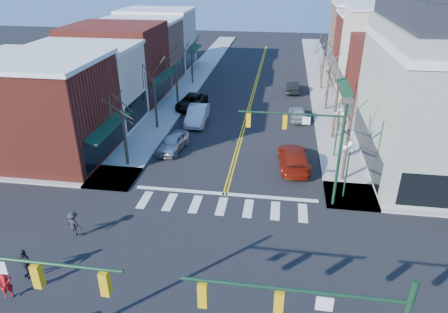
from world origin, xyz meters
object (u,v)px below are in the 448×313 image
at_px(car_left_mid, 197,115).
at_px(car_right_far, 292,87).
at_px(car_left_near, 173,142).
at_px(car_right_near, 294,158).
at_px(pedestrian_dark_a, 25,263).
at_px(lamppost_midblock, 338,124).
at_px(pedestrian_dark_b, 74,224).
at_px(lamppost_corner, 348,160).
at_px(pedestrian_red_a, 6,284).
at_px(car_right_mid, 298,113).
at_px(car_left_far, 192,101).

height_order(car_left_mid, car_right_far, car_left_mid).
relative_size(car_left_near, car_right_near, 0.78).
bearing_deg(car_left_near, pedestrian_dark_a, -93.83).
height_order(lamppost_midblock, pedestrian_dark_b, lamppost_midblock).
height_order(lamppost_corner, lamppost_midblock, same).
bearing_deg(car_right_near, pedestrian_red_a, 44.62).
bearing_deg(car_right_near, lamppost_midblock, -150.38).
height_order(car_right_near, pedestrian_dark_b, pedestrian_dark_b).
bearing_deg(pedestrian_dark_a, car_right_near, 68.60).
height_order(car_right_mid, pedestrian_red_a, pedestrian_red_a).
bearing_deg(car_left_far, pedestrian_dark_a, -87.61).
xyz_separation_m(car_left_far, pedestrian_red_a, (-2.62, -28.90, 0.21)).
xyz_separation_m(car_left_far, car_right_far, (11.20, 7.63, -0.02)).
distance_m(pedestrian_red_a, pedestrian_dark_a, 1.41).
relative_size(car_left_near, car_right_mid, 1.07).
distance_m(car_right_mid, pedestrian_red_a, 30.48).
distance_m(lamppost_midblock, pedestrian_red_a, 25.27).
distance_m(car_right_near, car_right_far, 20.46).
distance_m(lamppost_midblock, car_right_near, 4.64).
bearing_deg(pedestrian_dark_b, car_left_mid, -84.06).
xyz_separation_m(pedestrian_red_a, pedestrian_dark_b, (0.89, 5.05, -0.00)).
xyz_separation_m(car_right_near, car_right_far, (0.00, 20.46, -0.10)).
relative_size(pedestrian_red_a, pedestrian_dark_b, 1.00).
xyz_separation_m(lamppost_corner, car_right_mid, (-2.91, 15.03, -2.27)).
xyz_separation_m(car_left_far, pedestrian_dark_b, (-1.73, -23.85, 0.21)).
distance_m(car_left_mid, pedestrian_red_a, 24.84).
distance_m(car_left_near, car_left_far, 11.19).
height_order(lamppost_midblock, car_left_far, lamppost_midblock).
relative_size(lamppost_corner, car_right_far, 1.01).
distance_m(car_left_near, pedestrian_red_a, 18.09).
bearing_deg(car_right_mid, car_left_mid, 9.10).
relative_size(lamppost_midblock, car_right_mid, 1.07).
distance_m(car_right_near, pedestrian_dark_b, 16.98).
bearing_deg(car_right_near, car_right_mid, -97.27).
bearing_deg(car_right_near, car_left_far, -53.58).
distance_m(car_right_mid, pedestrian_dark_b, 25.65).
relative_size(car_right_far, pedestrian_red_a, 2.73).
distance_m(car_left_far, pedestrian_dark_b, 23.91).
height_order(car_right_mid, pedestrian_dark_a, pedestrian_dark_a).
relative_size(lamppost_corner, pedestrian_dark_b, 2.75).
distance_m(car_left_far, pedestrian_red_a, 29.02).
bearing_deg(car_left_far, pedestrian_dark_b, -86.60).
bearing_deg(lamppost_midblock, pedestrian_dark_a, -135.16).
bearing_deg(car_right_far, pedestrian_dark_a, 68.12).
height_order(car_right_near, car_right_far, car_right_near).
relative_size(car_left_far, car_right_mid, 1.30).
height_order(car_left_mid, car_right_mid, car_left_mid).
xyz_separation_m(car_left_near, car_right_mid, (10.80, 9.16, -0.05)).
distance_m(lamppost_midblock, car_left_far, 18.13).
bearing_deg(car_left_far, car_right_near, -41.36).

